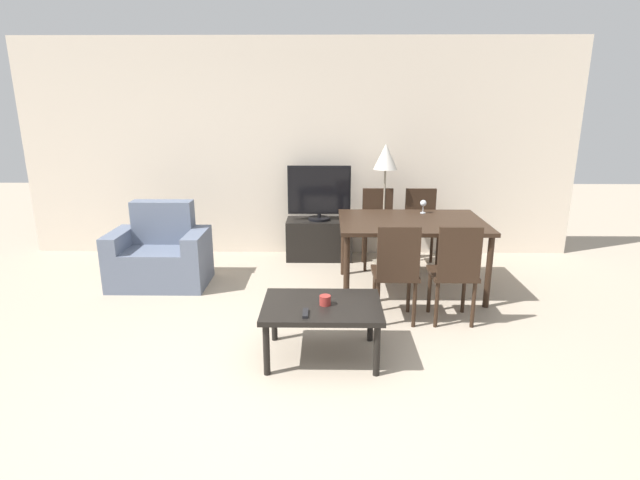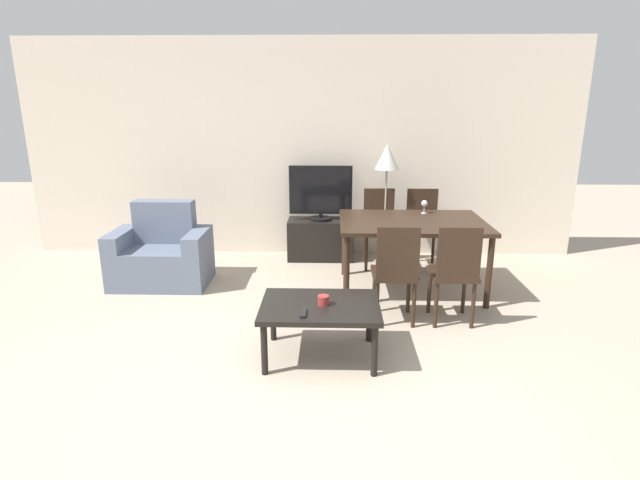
# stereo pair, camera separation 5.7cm
# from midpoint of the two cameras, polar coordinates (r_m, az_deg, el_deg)

# --- Properties ---
(ground_plane) EXTENTS (18.00, 18.00, 0.00)m
(ground_plane) POSITION_cam_midpoint_polar(r_m,az_deg,el_deg) (3.57, -5.21, -17.69)
(ground_plane) COLOR tan
(wall_back) EXTENTS (6.99, 0.06, 2.70)m
(wall_back) POSITION_cam_midpoint_polar(r_m,az_deg,el_deg) (6.41, -1.98, 10.29)
(wall_back) COLOR beige
(wall_back) RESTS_ON ground_plane
(armchair) EXTENTS (1.02, 0.65, 0.89)m
(armchair) POSITION_cam_midpoint_polar(r_m,az_deg,el_deg) (5.72, -17.36, -1.71)
(armchair) COLOR slate
(armchair) RESTS_ON ground_plane
(tv_stand) EXTENTS (0.82, 0.41, 0.50)m
(tv_stand) POSITION_cam_midpoint_polar(r_m,az_deg,el_deg) (6.33, 0.33, 0.10)
(tv_stand) COLOR black
(tv_stand) RESTS_ON ground_plane
(tv) EXTENTS (0.78, 0.27, 0.68)m
(tv) POSITION_cam_midpoint_polar(r_m,az_deg,el_deg) (6.19, 0.34, 5.41)
(tv) COLOR black
(tv) RESTS_ON tv_stand
(coffee_table) EXTENTS (0.92, 0.66, 0.44)m
(coffee_table) POSITION_cam_midpoint_polar(r_m,az_deg,el_deg) (3.89, 0.45, -8.05)
(coffee_table) COLOR black
(coffee_table) RESTS_ON ground_plane
(dining_table) EXTENTS (1.49, 1.05, 0.76)m
(dining_table) POSITION_cam_midpoint_polar(r_m,az_deg,el_deg) (5.25, 10.77, 1.41)
(dining_table) COLOR black
(dining_table) RESTS_ON ground_plane
(dining_chair_near) EXTENTS (0.40, 0.40, 0.93)m
(dining_chair_near) POSITION_cam_midpoint_polar(r_m,az_deg,el_deg) (4.46, 9.01, -3.31)
(dining_chair_near) COLOR black
(dining_chair_near) RESTS_ON ground_plane
(dining_chair_far) EXTENTS (0.40, 0.40, 0.93)m
(dining_chair_far) POSITION_cam_midpoint_polar(r_m,az_deg,el_deg) (6.13, 11.90, 1.81)
(dining_chair_far) COLOR black
(dining_chair_far) RESTS_ON ground_plane
(dining_chair_near_right) EXTENTS (0.40, 0.40, 0.93)m
(dining_chair_near_right) POSITION_cam_midpoint_polar(r_m,az_deg,el_deg) (4.56, 15.52, -3.28)
(dining_chair_near_right) COLOR black
(dining_chair_near_right) RESTS_ON ground_plane
(dining_chair_far_left) EXTENTS (0.40, 0.40, 0.93)m
(dining_chair_far_left) POSITION_cam_midpoint_polar(r_m,az_deg,el_deg) (6.05, 7.05, 1.86)
(dining_chair_far_left) COLOR black
(dining_chair_far_left) RESTS_ON ground_plane
(floor_lamp) EXTENTS (0.28, 0.28, 1.46)m
(floor_lamp) POSITION_cam_midpoint_polar(r_m,az_deg,el_deg) (6.02, 7.93, 8.61)
(floor_lamp) COLOR gray
(floor_lamp) RESTS_ON ground_plane
(remote_primary) EXTENTS (0.04, 0.15, 0.02)m
(remote_primary) POSITION_cam_midpoint_polar(r_m,az_deg,el_deg) (3.69, -1.47, -8.35)
(remote_primary) COLOR black
(remote_primary) RESTS_ON coffee_table
(cup_white_near) EXTENTS (0.09, 0.09, 0.08)m
(cup_white_near) POSITION_cam_midpoint_polar(r_m,az_deg,el_deg) (3.84, 0.82, -6.90)
(cup_white_near) COLOR maroon
(cup_white_near) RESTS_ON coffee_table
(wine_glass_left) EXTENTS (0.07, 0.07, 0.15)m
(wine_glass_left) POSITION_cam_midpoint_polar(r_m,az_deg,el_deg) (5.56, 12.13, 4.02)
(wine_glass_left) COLOR silver
(wine_glass_left) RESTS_ON dining_table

